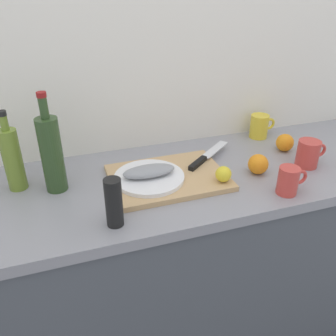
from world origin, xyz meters
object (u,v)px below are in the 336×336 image
Objects in this scene: wine_bottle at (52,153)px; coffee_mug_0 at (260,126)px; fish_fillet at (149,171)px; pepper_mill at (114,203)px; chef_knife at (204,158)px; white_plate at (149,177)px; orange_0 at (258,164)px; coffee_mug_1 at (289,180)px; lemon_0 at (223,174)px; coffee_mug_2 at (308,153)px; cutting_board at (168,178)px; olive_oil_bottle at (12,158)px.

wine_bottle is 0.93m from coffee_mug_0.
pepper_mill is at bearing -129.88° from fish_fillet.
chef_knife is at bearing -154.15° from coffee_mug_0.
orange_0 reaches higher than white_plate.
coffee_mug_1 is (0.44, -0.21, 0.02)m from white_plate.
lemon_0 is 0.45× the size of coffee_mug_2.
coffee_mug_0 is (0.60, 0.24, 0.03)m from white_plate.
cutting_board is 0.42m from wine_bottle.
cutting_board is 0.19m from chef_knife.
cutting_board is 1.46× the size of olive_oil_bottle.
fish_fillet is 2.47× the size of orange_0.
coffee_mug_2 is (0.63, -0.06, 0.03)m from white_plate.
orange_0 is (0.86, -0.18, -0.08)m from olive_oil_bottle.
cutting_board is 1.66× the size of white_plate.
coffee_mug_2 reaches higher than fish_fillet.
coffee_mug_2 reaches higher than orange_0.
orange_0 is at bearing -121.75° from coffee_mug_0.
coffee_mug_0 is at bearing 24.47° from cutting_board.
olive_oil_bottle is 0.82× the size of wine_bottle.
coffee_mug_1 is 0.16m from orange_0.
wine_bottle is (-0.39, 0.07, 0.13)m from cutting_board.
lemon_0 is (0.25, -0.10, 0.02)m from white_plate.
orange_0 is (0.73, -0.12, -0.10)m from wine_bottle.
chef_knife is at bearing 21.63° from cutting_board.
olive_oil_bottle reaches higher than orange_0.
lemon_0 reaches higher than fish_fillet.
cutting_board is at bearing -155.53° from coffee_mug_0.
olive_oil_bottle reaches higher than coffee_mug_1.
lemon_0 is at bearing -30.66° from cutting_board.
wine_bottle is (-0.32, 0.07, 0.09)m from fish_fillet.
olive_oil_bottle is 0.95m from coffee_mug_1.
coffee_mug_1 is (0.19, -0.28, 0.02)m from chef_knife.
wine_bottle reaches higher than coffee_mug_1.
chef_knife is at bearing -3.98° from olive_oil_bottle.
olive_oil_bottle is at bearing 158.14° from wine_bottle.
orange_0 is at bearing 13.73° from pepper_mill.
olive_oil_bottle reaches higher than fish_fillet.
coffee_mug_0 is at bearing 30.00° from pepper_mill.
cutting_board is 5.47× the size of orange_0.
orange_0 is at bearing -11.63° from olive_oil_bottle.
cutting_board is 0.56m from coffee_mug_2.
cutting_board is at bearing 4.38° from fish_fillet.
orange_0 is (0.16, -0.13, 0.01)m from chef_knife.
chef_knife is 1.56× the size of pepper_mill.
lemon_0 is at bearing -165.63° from orange_0.
white_plate is 1.61× the size of pepper_mill.
orange_0 is at bearing 99.23° from coffee_mug_1.
coffee_mug_1 is at bearing -142.62° from coffee_mug_2.
olive_oil_bottle reaches higher than white_plate.
coffee_mug_2 reaches higher than coffee_mug_1.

